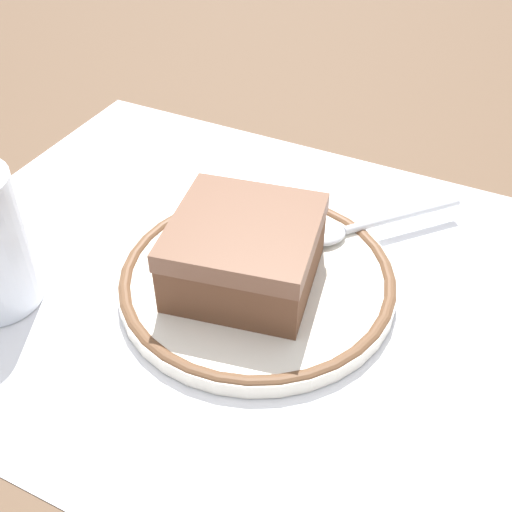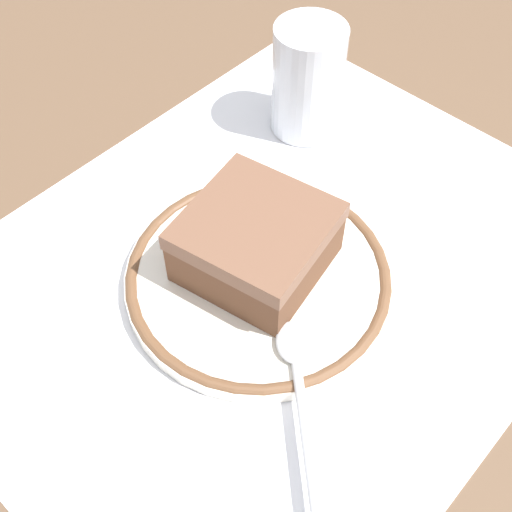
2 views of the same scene
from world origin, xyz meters
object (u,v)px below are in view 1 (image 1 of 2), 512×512
cake_slice (245,252)px  spoon (357,227)px  napkin (147,177)px  plate (256,281)px

cake_slice → spoon: (-0.05, -0.09, -0.02)m
spoon → napkin: bearing=-1.2°
cake_slice → napkin: (0.15, -0.09, -0.04)m
plate → cake_slice: bearing=41.5°
spoon → napkin: 0.20m
cake_slice → napkin: bearing=-32.1°
plate → cake_slice: 0.03m
napkin → cake_slice: bearing=147.9°
plate → napkin: bearing=-29.5°
cake_slice → napkin: cake_slice is taller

